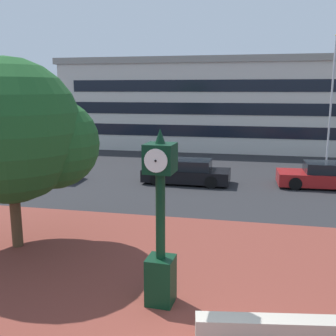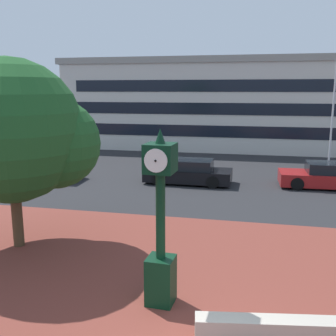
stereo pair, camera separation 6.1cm
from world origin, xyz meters
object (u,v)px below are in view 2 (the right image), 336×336
Objects in this scene: street_clock at (161,230)px; car_street_mid at (43,170)px; car_street_near at (189,173)px; plaza_tree at (20,134)px; car_street_distant at (323,176)px; civic_building at (238,103)px.

car_street_mid is (-9.34, 11.07, -1.22)m from street_clock.
car_street_near is (-1.29, 11.97, -1.22)m from street_clock.
plaza_tree is 1.40× the size of car_street_distant.
car_street_mid is 1.01× the size of car_street_distant.
street_clock is at bearing 154.40° from car_street_distant.
civic_building is at bearing 78.10° from plaza_tree.
civic_building is (9.81, 17.52, 3.14)m from car_street_mid.
plaza_tree is 1.28× the size of car_street_near.
civic_building reaches higher than car_street_near.
civic_building is at bearing -5.17° from car_street_near.
street_clock is 0.70× the size of plaza_tree.
plaza_tree reaches higher than car_street_near.
car_street_distant is at bearing -86.10° from car_street_mid.
civic_building reaches higher than car_street_mid.
street_clock is at bearing -141.61° from car_street_mid.
car_street_distant is 0.15× the size of civic_building.
car_street_distant is at bearing -72.55° from civic_building.
plaza_tree is 14.85m from car_street_distant.
street_clock is 28.66m from civic_building.
civic_building is (5.49, 26.06, 0.12)m from plaza_tree.
civic_building is (0.47, 28.59, 1.92)m from street_clock.
car_street_near is 1.09× the size of car_street_distant.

